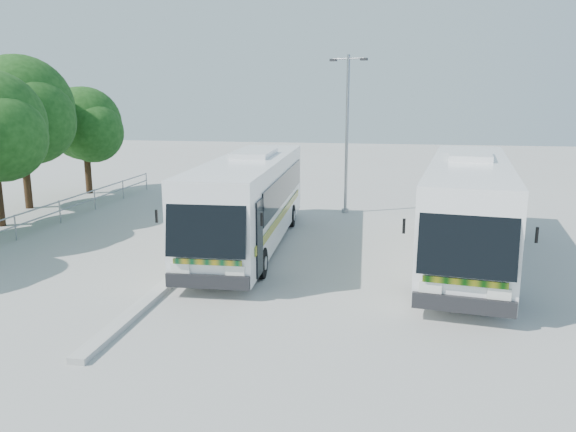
% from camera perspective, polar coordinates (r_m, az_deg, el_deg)
% --- Properties ---
extents(ground, '(100.00, 100.00, 0.00)m').
position_cam_1_polar(ground, '(17.01, -3.58, -6.45)').
color(ground, '#A2A29D').
rests_on(ground, ground).
extents(kerb_divider, '(0.40, 16.00, 0.15)m').
position_cam_1_polar(kerb_divider, '(19.45, -8.82, -3.95)').
color(kerb_divider, '#B2B2AD').
rests_on(kerb_divider, ground).
extents(railing, '(0.06, 22.00, 1.00)m').
position_cam_1_polar(railing, '(24.49, -24.66, 0.00)').
color(railing, gray).
rests_on(railing, ground).
extents(tree_far_d, '(5.62, 5.30, 7.33)m').
position_cam_1_polar(tree_far_d, '(29.88, -25.45, 9.83)').
color(tree_far_d, '#382314').
rests_on(tree_far_d, ground).
extents(tree_far_e, '(4.54, 4.28, 5.92)m').
position_cam_1_polar(tree_far_e, '(33.35, -19.87, 8.79)').
color(tree_far_e, '#382314').
rests_on(tree_far_e, ground).
extents(coach_main, '(2.79, 11.66, 3.21)m').
position_cam_1_polar(coach_main, '(20.39, -3.90, 1.78)').
color(coach_main, white).
rests_on(coach_main, ground).
extents(coach_adjacent, '(3.98, 12.19, 3.33)m').
position_cam_1_polar(coach_adjacent, '(19.51, 17.76, 0.94)').
color(coach_adjacent, white).
rests_on(coach_adjacent, ground).
extents(lamppost, '(1.74, 0.62, 7.22)m').
position_cam_1_polar(lamppost, '(26.18, 6.01, 8.93)').
color(lamppost, gray).
rests_on(lamppost, ground).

